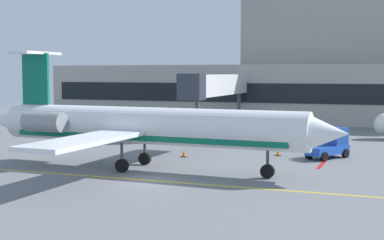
{
  "coord_description": "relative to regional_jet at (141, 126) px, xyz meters",
  "views": [
    {
      "loc": [
        14.59,
        -30.65,
        6.69
      ],
      "look_at": [
        -0.45,
        9.85,
        3.0
      ],
      "focal_mm": 51.64,
      "sensor_mm": 36.0,
      "label": 1
    }
  ],
  "objects": [
    {
      "name": "jet_bridge_west",
      "position": [
        -2.61,
        25.32,
        2.23
      ],
      "size": [
        2.4,
        20.13,
        6.64
      ],
      "color": "silver",
      "rests_on": "ground"
    },
    {
      "name": "safety_cone_bravo",
      "position": [
        7.71,
        9.4,
        -2.77
      ],
      "size": [
        0.47,
        0.47,
        0.55
      ],
      "color": "orange",
      "rests_on": "ground"
    },
    {
      "name": "pushback_tractor",
      "position": [
        -18.48,
        18.24,
        -2.02
      ],
      "size": [
        3.99,
        3.19,
        2.22
      ],
      "color": "#E5B20C",
      "rests_on": "ground"
    },
    {
      "name": "safety_cone_alpha",
      "position": [
        0.8,
        6.14,
        -2.77
      ],
      "size": [
        0.47,
        0.47,
        0.55
      ],
      "color": "orange",
      "rests_on": "ground"
    },
    {
      "name": "regional_jet",
      "position": [
        0.0,
        0.0,
        0.0
      ],
      "size": [
        27.62,
        22.06,
        8.27
      ],
      "color": "white",
      "rests_on": "ground"
    },
    {
      "name": "terminal_building",
      "position": [
        8.92,
        44.81,
        3.98
      ],
      "size": [
        75.91,
        16.52,
        18.73
      ],
      "color": "#ADA89E",
      "rests_on": "ground"
    },
    {
      "name": "baggage_tug",
      "position": [
        11.84,
        9.74,
        -1.97
      ],
      "size": [
        3.18,
        4.12,
        2.36
      ],
      "color": "#1E4CB2",
      "rests_on": "ground"
    },
    {
      "name": "ground",
      "position": [
        1.99,
        -3.87,
        -3.07
      ],
      "size": [
        120.0,
        120.0,
        0.11
      ],
      "color": "slate"
    }
  ]
}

